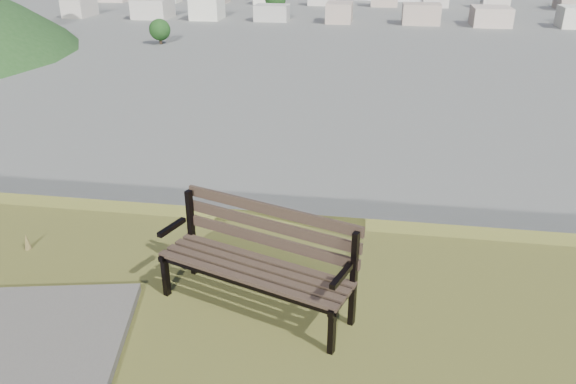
# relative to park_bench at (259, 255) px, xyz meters

# --- Properties ---
(park_bench) EXTENTS (1.92, 1.16, 0.96)m
(park_bench) POSITION_rel_park_bench_xyz_m (0.00, 0.00, 0.00)
(park_bench) COLOR #3E3124
(park_bench) RESTS_ON hilltop_mesa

